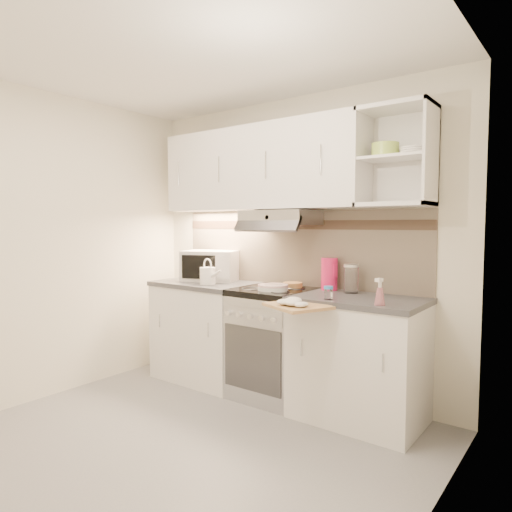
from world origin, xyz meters
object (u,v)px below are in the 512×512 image
Objects in this scene: electric_range at (274,343)px; spray_bottle at (380,294)px; plate_stack at (273,287)px; pink_pitcher at (329,274)px; watering_can at (208,275)px; microwave at (211,265)px; glass_jar at (351,278)px; cutting_board at (298,306)px.

electric_range is 4.77× the size of spray_bottle.
plate_stack is 0.46m from pink_pitcher.
watering_can is at bearing -168.43° from electric_range.
glass_jar is at bearing -19.43° from microwave.
plate_stack is (0.05, -0.08, 0.47)m from electric_range.
plate_stack is 1.10× the size of glass_jar.
plate_stack is 1.29× the size of spray_bottle.
pink_pitcher reaches higher than spray_bottle.
microwave is 2.69× the size of glass_jar.
microwave is at bearing -178.00° from glass_jar.
glass_jar is 0.61m from cutting_board.
watering_can reaches higher than cutting_board.
microwave is at bearing -177.47° from spray_bottle.
spray_bottle is at bearing -8.33° from plate_stack.
glass_jar is at bearing 23.20° from plate_stack.
microwave is 1.40m from cutting_board.
watering_can reaches higher than spray_bottle.
glass_jar is (1.40, 0.05, -0.03)m from microwave.
pink_pitcher is 1.37× the size of spray_bottle.
watering_can is 1.07m from pink_pitcher.
microwave is 1.55× the size of cutting_board.
pink_pitcher reaches higher than plate_stack.
glass_jar is at bearing 14.51° from electric_range.
cutting_board is (-0.12, -0.58, -0.14)m from glass_jar.
electric_range is 1.14m from spray_bottle.
electric_range is at bearing -179.55° from spray_bottle.
watering_can reaches higher than electric_range.
cutting_board is at bearing -40.74° from electric_range.
microwave is at bearing 172.17° from electric_range.
spray_bottle is at bearing 8.59° from watering_can.
glass_jar is (1.22, 0.28, 0.03)m from watering_can.
pink_pitcher is at bearing 38.63° from plate_stack.
electric_range is 2.35× the size of cutting_board.
pink_pitcher is 0.68× the size of cutting_board.
plate_stack is at bearing -122.63° from pink_pitcher.
microwave reaches higher than pink_pitcher.
spray_bottle is (1.78, -0.33, -0.07)m from microwave.
cutting_board is at bearing -101.42° from glass_jar.
cutting_board is at bearing -63.05° from pink_pitcher.
microwave is at bearing 167.16° from plate_stack.
watering_can reaches higher than plate_stack.
microwave is at bearing 139.51° from watering_can.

